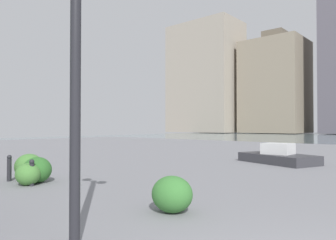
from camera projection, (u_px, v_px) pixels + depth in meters
building_annex at (275, 86)px, 71.59m from camera, size 12.91×11.69×22.88m
building_highrise at (205, 79)px, 79.09m from camera, size 17.11×10.61×26.62m
lamppost at (76, 31)px, 4.18m from camera, size 0.98×0.28×4.25m
bollard_near at (32, 172)px, 8.26m from camera, size 0.13×0.13×0.69m
bollard_mid at (9, 167)px, 8.97m from camera, size 0.13×0.13×0.74m
shrub_low at (37, 170)px, 8.73m from camera, size 0.83×0.75×0.70m
shrub_round at (28, 174)px, 8.35m from camera, size 0.69×0.62×0.58m
shrub_wide at (29, 167)px, 9.30m from camera, size 0.87×0.78×0.74m
shrub_tall at (172, 194)px, 5.73m from camera, size 0.77×0.70×0.66m
boat at (278, 158)px, 13.30m from camera, size 3.46×2.55×0.95m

